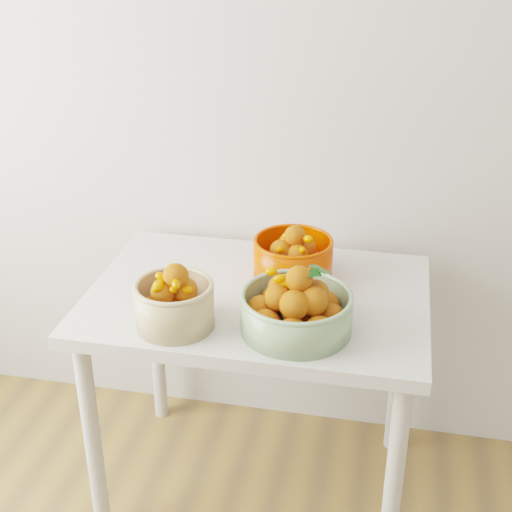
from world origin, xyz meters
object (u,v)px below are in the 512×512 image
object	(u,v)px
bowl_green	(296,309)
bowl_orange	(293,258)
bowl_cream	(174,303)
table	(258,320)

from	to	relation	value
bowl_green	bowl_orange	bearing A→B (deg)	100.38
bowl_green	bowl_orange	size ratio (longest dim) A/B	1.20
bowl_orange	bowl_cream	bearing A→B (deg)	-128.79
bowl_cream	bowl_orange	xyz separation A→B (m)	(0.27, 0.34, -0.00)
table	bowl_cream	world-z (taller)	bowl_cream
bowl_green	table	bearing A→B (deg)	127.91
bowl_cream	bowl_green	distance (m)	0.33
table	bowl_orange	distance (m)	0.22
table	bowl_green	distance (m)	0.28
bowl_cream	bowl_orange	bearing A→B (deg)	51.21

